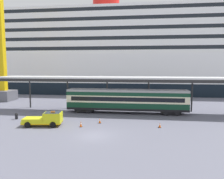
{
  "coord_description": "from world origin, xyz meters",
  "views": [
    {
      "loc": [
        5.15,
        -24.46,
        8.15
      ],
      "look_at": [
        0.88,
        8.91,
        4.5
      ],
      "focal_mm": 34.96,
      "sensor_mm": 36.0,
      "label": 1
    }
  ],
  "objects_px": {
    "traffic_cone_far": "(81,124)",
    "dockside_crane": "(2,13)",
    "train_carriage": "(127,100)",
    "service_truck": "(46,119)",
    "quay_bollard": "(16,116)",
    "cruise_ship": "(124,55)",
    "traffic_cone_near": "(100,121)",
    "traffic_cone_mid": "(160,125)"
  },
  "relations": [
    {
      "from": "cruise_ship",
      "to": "quay_bollard",
      "type": "xyz_separation_m",
      "value": [
        -13.62,
        -39.11,
        -10.98
      ]
    },
    {
      "from": "train_carriage",
      "to": "traffic_cone_mid",
      "type": "xyz_separation_m",
      "value": [
        4.92,
        -8.4,
        -1.97
      ]
    },
    {
      "from": "service_truck",
      "to": "quay_bollard",
      "type": "bearing_deg",
      "value": 154.11
    },
    {
      "from": "traffic_cone_mid",
      "to": "service_truck",
      "type": "bearing_deg",
      "value": -176.0
    },
    {
      "from": "train_carriage",
      "to": "traffic_cone_near",
      "type": "relative_size",
      "value": 28.32
    },
    {
      "from": "traffic_cone_near",
      "to": "quay_bollard",
      "type": "relative_size",
      "value": 0.76
    },
    {
      "from": "traffic_cone_far",
      "to": "quay_bollard",
      "type": "relative_size",
      "value": 0.8
    },
    {
      "from": "traffic_cone_far",
      "to": "service_truck",
      "type": "bearing_deg",
      "value": -179.29
    },
    {
      "from": "cruise_ship",
      "to": "traffic_cone_mid",
      "type": "distance_m",
      "value": 43.22
    },
    {
      "from": "train_carriage",
      "to": "traffic_cone_far",
      "type": "height_order",
      "value": "train_carriage"
    },
    {
      "from": "dockside_crane",
      "to": "traffic_cone_near",
      "type": "bearing_deg",
      "value": -34.04
    },
    {
      "from": "service_truck",
      "to": "cruise_ship",
      "type": "bearing_deg",
      "value": 79.92
    },
    {
      "from": "dockside_crane",
      "to": "quay_bollard",
      "type": "xyz_separation_m",
      "value": [
        12.5,
        -16.61,
        -19.51
      ]
    },
    {
      "from": "dockside_crane",
      "to": "traffic_cone_mid",
      "type": "bearing_deg",
      "value": -28.61
    },
    {
      "from": "train_carriage",
      "to": "traffic_cone_far",
      "type": "bearing_deg",
      "value": -120.62
    },
    {
      "from": "quay_bollard",
      "to": "traffic_cone_mid",
      "type": "bearing_deg",
      "value": -5.08
    },
    {
      "from": "traffic_cone_far",
      "to": "traffic_cone_mid",
      "type": "bearing_deg",
      "value": 5.51
    },
    {
      "from": "cruise_ship",
      "to": "service_truck",
      "type": "height_order",
      "value": "cruise_ship"
    },
    {
      "from": "cruise_ship",
      "to": "service_truck",
      "type": "distance_m",
      "value": 44.02
    },
    {
      "from": "train_carriage",
      "to": "service_truck",
      "type": "height_order",
      "value": "train_carriage"
    },
    {
      "from": "quay_bollard",
      "to": "traffic_cone_near",
      "type": "bearing_deg",
      "value": -3.07
    },
    {
      "from": "traffic_cone_far",
      "to": "traffic_cone_near",
      "type": "bearing_deg",
      "value": 45.54
    },
    {
      "from": "service_truck",
      "to": "traffic_cone_near",
      "type": "distance_m",
      "value": 7.38
    },
    {
      "from": "train_carriage",
      "to": "dockside_crane",
      "type": "relative_size",
      "value": 0.32
    },
    {
      "from": "cruise_ship",
      "to": "quay_bollard",
      "type": "distance_m",
      "value": 42.84
    },
    {
      "from": "traffic_cone_mid",
      "to": "dockside_crane",
      "type": "height_order",
      "value": "dockside_crane"
    },
    {
      "from": "train_carriage",
      "to": "traffic_cone_mid",
      "type": "distance_m",
      "value": 9.93
    },
    {
      "from": "train_carriage",
      "to": "traffic_cone_far",
      "type": "relative_size",
      "value": 26.61
    },
    {
      "from": "cruise_ship",
      "to": "service_truck",
      "type": "relative_size",
      "value": 30.58
    },
    {
      "from": "train_carriage",
      "to": "cruise_ship",
      "type": "bearing_deg",
      "value": 95.09
    },
    {
      "from": "cruise_ship",
      "to": "train_carriage",
      "type": "height_order",
      "value": "cruise_ship"
    },
    {
      "from": "train_carriage",
      "to": "service_truck",
      "type": "bearing_deg",
      "value": -137.66
    },
    {
      "from": "service_truck",
      "to": "quay_bollard",
      "type": "height_order",
      "value": "service_truck"
    },
    {
      "from": "cruise_ship",
      "to": "service_truck",
      "type": "xyz_separation_m",
      "value": [
        -7.48,
        -42.09,
        -10.51
      ]
    },
    {
      "from": "traffic_cone_far",
      "to": "dockside_crane",
      "type": "bearing_deg",
      "value": 140.23
    },
    {
      "from": "train_carriage",
      "to": "dockside_crane",
      "type": "xyz_separation_m",
      "value": [
        -29.03,
        10.12,
        17.72
      ]
    },
    {
      "from": "cruise_ship",
      "to": "dockside_crane",
      "type": "bearing_deg",
      "value": -139.26
    },
    {
      "from": "traffic_cone_far",
      "to": "cruise_ship",
      "type": "bearing_deg",
      "value": 86.38
    },
    {
      "from": "traffic_cone_near",
      "to": "traffic_cone_mid",
      "type": "relative_size",
      "value": 1.07
    },
    {
      "from": "cruise_ship",
      "to": "quay_bollard",
      "type": "relative_size",
      "value": 173.08
    },
    {
      "from": "service_truck",
      "to": "train_carriage",
      "type": "bearing_deg",
      "value": 42.34
    },
    {
      "from": "train_carriage",
      "to": "traffic_cone_near",
      "type": "xyz_separation_m",
      "value": [
        -3.4,
        -7.19,
        -1.94
      ]
    }
  ]
}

